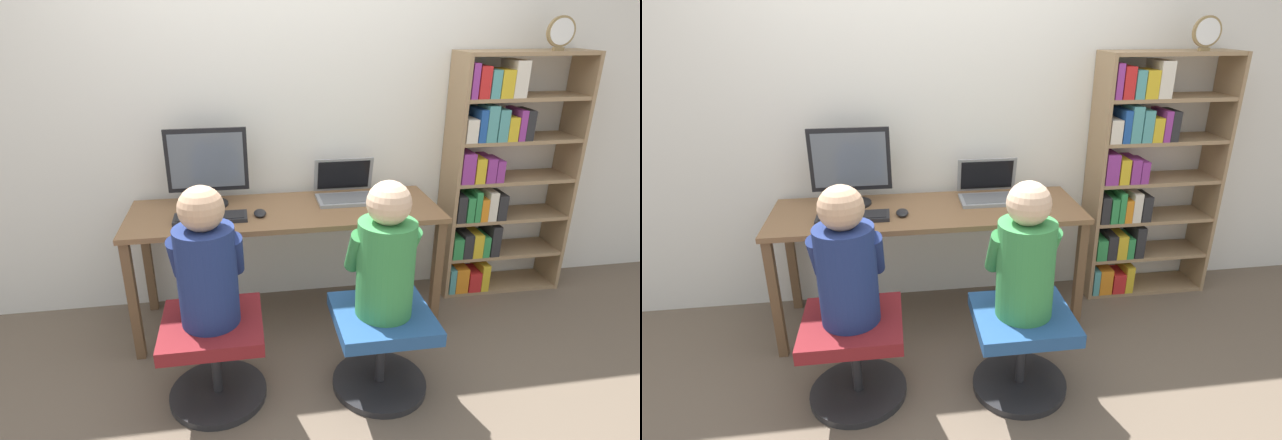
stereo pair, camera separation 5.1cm
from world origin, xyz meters
TOP-DOWN VIEW (x-y plane):
  - ground_plane at (0.00, 0.00)m, footprint 14.00×14.00m
  - wall_back at (0.00, 0.66)m, footprint 10.00×0.05m
  - desk at (0.00, 0.30)m, footprint 1.82×0.60m
  - desktop_monitor at (-0.44, 0.44)m, footprint 0.47×0.21m
  - laptop at (0.39, 0.42)m, footprint 0.37×0.28m
  - keyboard at (-0.43, 0.21)m, footprint 0.40×0.15m
  - computer_mouse_by_keyboard at (-0.15, 0.23)m, footprint 0.07×0.12m
  - office_chair_left at (-0.43, -0.35)m, footprint 0.49×0.49m
  - office_chair_right at (0.40, -0.41)m, footprint 0.49×0.49m
  - person_at_monitor at (-0.43, -0.35)m, footprint 0.34×0.31m
  - person_at_laptop at (0.40, -0.41)m, footprint 0.34×0.31m
  - bookshelf at (1.40, 0.47)m, footprint 0.85×0.27m
  - desk_clock at (1.66, 0.41)m, footprint 0.18×0.03m

SIDE VIEW (x-z plane):
  - ground_plane at x=0.00m, z-range 0.00..0.00m
  - office_chair_left at x=-0.43m, z-range 0.05..0.50m
  - office_chair_right at x=0.40m, z-range 0.05..0.50m
  - desk at x=0.00m, z-range 0.29..1.04m
  - person_at_laptop at x=0.40m, z-range 0.42..1.10m
  - person_at_monitor at x=-0.43m, z-range 0.42..1.10m
  - keyboard at x=-0.43m, z-range 0.75..0.78m
  - computer_mouse_by_keyboard at x=-0.15m, z-range 0.75..0.78m
  - laptop at x=0.39m, z-range 0.68..0.92m
  - bookshelf at x=1.40m, z-range 0.02..1.63m
  - desktop_monitor at x=-0.44m, z-range 0.76..1.22m
  - wall_back at x=0.00m, z-range 0.00..2.60m
  - desk_clock at x=1.66m, z-range 1.62..1.81m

